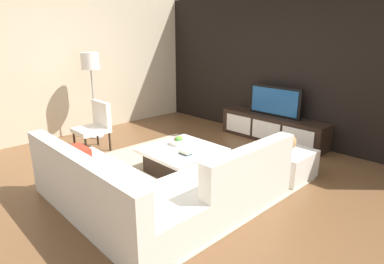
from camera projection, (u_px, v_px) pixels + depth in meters
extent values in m
plane|color=brown|center=(182.00, 176.00, 4.78)|extent=(14.00, 14.00, 0.00)
cube|color=black|center=(286.00, 68.00, 6.16)|extent=(6.40, 0.12, 2.80)
cube|color=beige|center=(85.00, 65.00, 6.72)|extent=(0.12, 5.20, 2.80)
cube|color=tan|center=(177.00, 174.00, 4.85)|extent=(3.06, 2.64, 0.01)
cube|color=black|center=(273.00, 128.00, 6.30)|extent=(2.14, 0.47, 0.50)
cube|color=white|center=(238.00, 124.00, 6.59)|extent=(0.61, 0.01, 0.35)
cube|color=white|center=(266.00, 131.00, 6.14)|extent=(0.61, 0.01, 0.35)
cube|color=white|center=(297.00, 138.00, 5.68)|extent=(0.61, 0.01, 0.35)
cube|color=black|center=(275.00, 101.00, 6.14)|extent=(1.10, 0.05, 0.58)
cube|color=#194C8C|center=(274.00, 101.00, 6.12)|extent=(0.99, 0.01, 0.48)
cube|color=white|center=(109.00, 197.00, 3.72)|extent=(2.40, 0.85, 0.42)
cube|color=white|center=(78.00, 173.00, 3.38)|extent=(2.40, 0.18, 0.41)
cube|color=white|center=(227.00, 187.00, 3.96)|extent=(0.85, 1.49, 0.42)
cube|color=white|center=(251.00, 164.00, 3.61)|extent=(0.18, 1.49, 0.41)
cube|color=red|center=(79.00, 155.00, 4.13)|extent=(0.36, 0.20, 0.22)
cube|color=red|center=(246.00, 161.00, 4.14)|extent=(0.60, 0.44, 0.06)
cube|color=black|center=(182.00, 162.00, 4.87)|extent=(0.83, 0.84, 0.33)
cube|color=white|center=(182.00, 150.00, 4.81)|extent=(1.04, 1.05, 0.05)
cylinder|color=black|center=(74.00, 140.00, 5.78)|extent=(0.04, 0.04, 0.38)
cylinder|color=black|center=(86.00, 146.00, 5.47)|extent=(0.04, 0.04, 0.38)
cylinder|color=black|center=(97.00, 135.00, 6.08)|extent=(0.04, 0.04, 0.38)
cylinder|color=black|center=(110.00, 140.00, 5.77)|extent=(0.04, 0.04, 0.38)
cube|color=white|center=(91.00, 130.00, 5.72)|extent=(0.53, 0.53, 0.08)
cube|color=white|center=(101.00, 114.00, 5.79)|extent=(0.53, 0.08, 0.45)
cylinder|color=#A5A5AA|center=(97.00, 136.00, 6.60)|extent=(0.28, 0.28, 0.02)
cylinder|color=#A5A5AA|center=(94.00, 103.00, 6.40)|extent=(0.03, 0.03, 1.34)
cylinder|color=white|center=(90.00, 61.00, 6.16)|extent=(0.34, 0.34, 0.32)
cube|color=white|center=(285.00, 163.00, 4.74)|extent=(0.70, 0.70, 0.40)
cylinder|color=silver|center=(179.00, 142.00, 4.99)|extent=(0.28, 0.28, 0.07)
sphere|color=#4C8C33|center=(180.00, 139.00, 4.96)|extent=(0.07, 0.07, 0.07)
sphere|color=gold|center=(180.00, 139.00, 4.98)|extent=(0.08, 0.08, 0.08)
sphere|color=#4C8C33|center=(179.00, 138.00, 5.00)|extent=(0.08, 0.08, 0.08)
sphere|color=#B23326|center=(177.00, 139.00, 4.98)|extent=(0.07, 0.07, 0.07)
sphere|color=#4C8C33|center=(178.00, 139.00, 4.94)|extent=(0.09, 0.09, 0.09)
sphere|color=#AD8451|center=(287.00, 142.00, 4.65)|extent=(0.25, 0.25, 0.25)
cube|color=#2D516B|center=(186.00, 153.00, 4.58)|extent=(0.17, 0.11, 0.03)
cube|color=#CCB78C|center=(186.00, 152.00, 4.57)|extent=(0.18, 0.13, 0.02)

